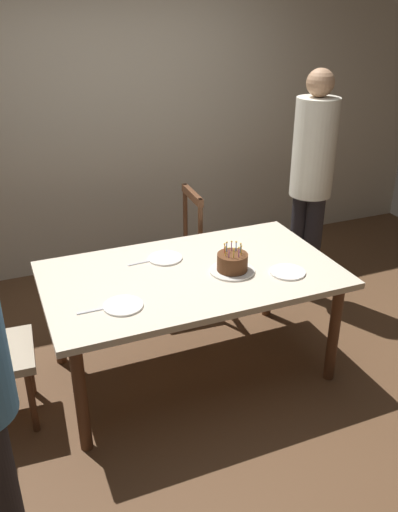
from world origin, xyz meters
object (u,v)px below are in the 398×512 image
Objects in this scene: plate_far_side at (165,258)px; chair_spindle_back at (172,254)px; dining_table at (192,283)px; plate_near_guest at (287,272)px; birthday_cake at (232,264)px; plate_near_celebrant at (123,306)px; person_guest at (312,174)px.

plate_far_side is 0.72m from chair_spindle_back.
dining_table is at bearing -69.01° from plate_far_side.
chair_spindle_back reaches higher than plate_near_guest.
birthday_cake reaches higher than plate_near_celebrant.
plate_near_celebrant and plate_near_guest have the same top height.
person_guest is (0.99, 0.69, 0.25)m from birthday_cake.
plate_near_guest is at bearing -36.67° from plate_far_side.
birthday_cake is 0.29× the size of chair_spindle_back.
person_guest is (1.06, -0.24, 0.58)m from chair_spindle_back.
birthday_cake is 1.27× the size of plate_near_guest.
plate_near_guest reaches higher than dining_table.
dining_table is 8.17× the size of plate_near_celebrant.
plate_far_side is 0.78m from plate_near_guest.
person_guest is at bearing 50.49° from plate_near_guest.
plate_near_celebrant is at bearing -154.14° from person_guest.
plate_near_celebrant is 0.62m from plate_far_side.
birthday_cake is at bearing 11.35° from plate_near_celebrant.
plate_near_celebrant is at bearing -168.65° from birthday_cake.
birthday_cake is at bearing -145.27° from person_guest.
chair_spindle_back is (0.17, 0.84, -0.20)m from dining_table.
chair_spindle_back is (0.66, 1.07, -0.28)m from plate_near_celebrant.
plate_near_guest is 1.12m from person_guest.
plate_near_guest is (1.03, 0.00, 0.00)m from plate_near_celebrant.
chair_spindle_back is at bearing 167.29° from person_guest.
dining_table is 0.59m from plate_near_guest.
plate_far_side is 0.23× the size of chair_spindle_back.
birthday_cake is 0.99m from chair_spindle_back.
chair_spindle_back is at bearing 58.27° from plate_near_celebrant.
birthday_cake reaches higher than plate_far_side.
plate_near_guest is at bearing -70.98° from chair_spindle_back.
plate_near_celebrant is (-0.49, -0.23, 0.08)m from dining_table.
plate_near_celebrant is 1.94m from person_guest.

